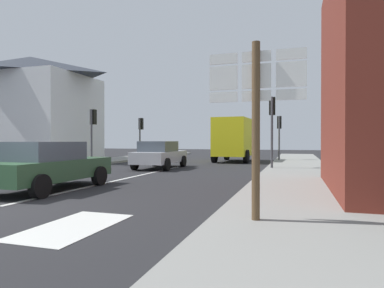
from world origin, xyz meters
The scene contains 14 objects.
ground_plane centered at (0.00, 10.00, 0.00)m, with size 80.00×80.00×0.00m, color #232326.
sidewalk_right centered at (6.52, 8.00, 0.07)m, with size 3.11×44.00×0.14m, color gray.
sidewalk_left centered at (-6.52, 8.00, 0.07)m, with size 3.11×44.00×0.14m, color gray.
lane_centre_stripe centered at (0.00, 6.00, 0.01)m, with size 0.16×12.00×0.01m, color silver.
lane_turn_arrow centered at (2.73, -1.00, 0.01)m, with size 1.20×2.20×0.01m, color silver.
clapboard_house_left centered at (-12.89, 14.57, 3.98)m, with size 9.42×7.52×7.90m.
sedan_near centered at (-0.76, 2.40, 0.76)m, with size 1.97×4.20×1.47m.
sedan_far centered at (-0.62, 10.72, 0.76)m, with size 2.05×4.24×1.47m.
delivery_truck centered at (2.27, 17.60, 1.65)m, with size 2.69×5.10×3.05m.
route_sign_post centered at (5.77, -0.09, 2.00)m, with size 1.66×0.14×3.20m.
traffic_light_near_left centered at (-5.27, 11.39, 2.51)m, with size 0.30×0.49×3.38m.
traffic_light_far_right centered at (5.27, 18.85, 2.42)m, with size 0.30×0.49×3.27m.
traffic_light_near_right centered at (5.27, 11.38, 2.75)m, with size 0.30×0.49×3.71m.
traffic_light_far_left centered at (-5.27, 17.83, 2.43)m, with size 0.30×0.49×3.29m.
Camera 1 is at (6.44, -5.87, 1.50)m, focal length 31.03 mm.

